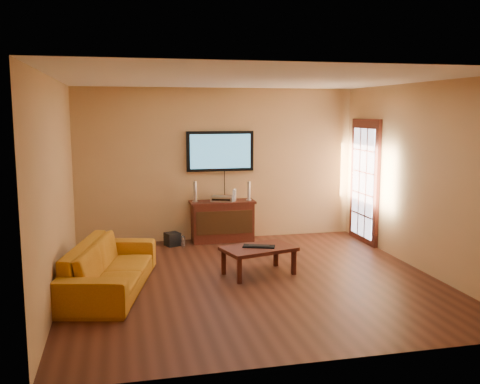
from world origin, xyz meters
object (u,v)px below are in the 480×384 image
object	(u,v)px
speaker_right	(249,192)
av_receiver	(223,199)
coffee_table	(259,251)
subwoofer	(172,239)
game_console	(234,195)
media_console	(222,221)
television	(220,151)
sofa	(110,259)
speaker_left	(195,192)
keyboard	(259,246)
bottle	(183,241)

from	to	relation	value
speaker_right	av_receiver	distance (m)	0.49
coffee_table	subwoofer	distance (m)	2.18
game_console	media_console	bearing A→B (deg)	-166.68
av_receiver	television	bearing A→B (deg)	114.21
sofa	av_receiver	world-z (taller)	sofa
speaker_left	speaker_right	distance (m)	0.96
speaker_left	sofa	bearing A→B (deg)	-121.71
sofa	speaker_left	distance (m)	2.76
coffee_table	speaker_right	size ratio (longest dim) A/B	3.30
television	keyboard	bearing A→B (deg)	-86.75
television	keyboard	xyz separation A→B (m)	(0.13, -2.23, -1.18)
sofa	speaker_right	size ratio (longest dim) A/B	6.30
media_console	speaker_right	world-z (taller)	speaker_right
bottle	subwoofer	bearing A→B (deg)	141.65
speaker_left	av_receiver	distance (m)	0.50
media_console	speaker_right	xyz separation A→B (m)	(0.48, -0.01, 0.51)
sofa	bottle	bearing A→B (deg)	-17.20
speaker_right	bottle	bearing A→B (deg)	-167.90
game_console	bottle	distance (m)	1.22
coffee_table	speaker_right	bearing A→B (deg)	80.10
sofa	subwoofer	size ratio (longest dim) A/B	9.37
speaker_left	subwoofer	distance (m)	0.90
coffee_table	game_console	world-z (taller)	game_console
coffee_table	av_receiver	distance (m)	2.10
sofa	av_receiver	bearing A→B (deg)	-27.01
speaker_right	bottle	world-z (taller)	speaker_right
media_console	coffee_table	size ratio (longest dim) A/B	1.03
subwoofer	bottle	size ratio (longest dim) A/B	1.11
television	game_console	size ratio (longest dim) A/B	5.81
media_console	game_console	xyz separation A→B (m)	(0.21, -0.03, 0.46)
television	subwoofer	world-z (taller)	television
av_receiver	subwoofer	xyz separation A→B (m)	(-0.91, -0.14, -0.65)
av_receiver	game_console	world-z (taller)	game_console
television	speaker_left	xyz separation A→B (m)	(-0.48, -0.15, -0.70)
speaker_right	television	bearing A→B (deg)	158.34
sofa	speaker_right	world-z (taller)	speaker_right
sofa	keyboard	xyz separation A→B (m)	(2.04, 0.24, -0.01)
subwoofer	bottle	distance (m)	0.21
speaker_left	av_receiver	world-z (taller)	speaker_left
bottle	av_receiver	bearing A→B (deg)	20.07
television	speaker_right	world-z (taller)	television
speaker_left	speaker_right	bearing A→B (deg)	-2.31
sofa	television	bearing A→B (deg)	-24.82
television	subwoofer	bearing A→B (deg)	-160.38
television	subwoofer	xyz separation A→B (m)	(-0.90, -0.32, -1.48)
sofa	keyboard	distance (m)	2.05
speaker_left	subwoofer	bearing A→B (deg)	-158.12
av_receiver	subwoofer	distance (m)	1.13
sofa	bottle	size ratio (longest dim) A/B	10.43
television	av_receiver	distance (m)	0.84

